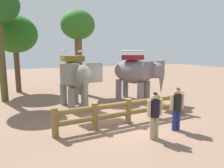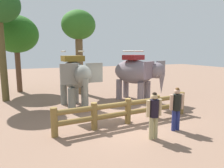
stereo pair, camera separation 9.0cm
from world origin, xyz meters
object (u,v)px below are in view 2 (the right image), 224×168
Objects in this scene: elephant_near_left at (74,77)px; tree_far_right at (16,35)px; tourist_woman_in_black at (176,106)px; tourist_man_in_blue at (154,112)px; tree_back_center at (79,29)px; elephant_center at (136,73)px; log_fence at (128,109)px.

tree_far_right is at bearing 115.50° from elephant_near_left.
tourist_woman_in_black reaches higher than tourist_man_in_blue.
tree_back_center is 4.61m from tree_far_right.
elephant_center is 0.62× the size of tree_back_center.
elephant_center reaches higher than elephant_near_left.
elephant_near_left is at bearing -176.46° from elephant_center.
elephant_center reaches higher than log_fence.
elephant_center is at bearing 66.98° from tourist_man_in_blue.
tree_back_center reaches higher than tourist_woman_in_black.
tourist_woman_in_black is 0.30× the size of tree_far_right.
tree_far_right reaches higher than tourist_woman_in_black.
tourist_woman_in_black is (-0.90, -4.64, -0.73)m from elephant_center.
tourist_woman_in_black is at bearing 14.27° from tourist_man_in_blue.
tourist_man_in_blue is at bearing -165.73° from tourist_woman_in_black.
tourist_woman_in_black is at bearing -61.26° from tree_far_right.
tree_back_center reaches higher than elephant_center.
elephant_near_left is 5.05m from tourist_man_in_blue.
tree_far_right reaches higher than elephant_center.
elephant_near_left is at bearing 122.79° from tourist_woman_in_black.
elephant_near_left is (-1.52, 3.06, 1.08)m from log_fence.
tourist_man_in_blue is at bearing -86.62° from tree_back_center.
log_fence is 1.74× the size of elephant_center.
log_fence is 1.77× the size of elephant_near_left.
elephant_center is 9.01m from tree_far_right.
tourist_man_in_blue reaches higher than log_fence.
log_fence is 1.08× the size of tree_back_center.
elephant_center is at bearing -52.32° from tree_back_center.
tree_far_right is (-2.82, 5.91, 2.44)m from elephant_near_left.
tree_back_center reaches higher than tree_far_right.
tree_far_right reaches higher than tourist_man_in_blue.
log_fence is at bearing -64.17° from tree_far_right.
elephant_near_left is 4.69m from tree_back_center.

